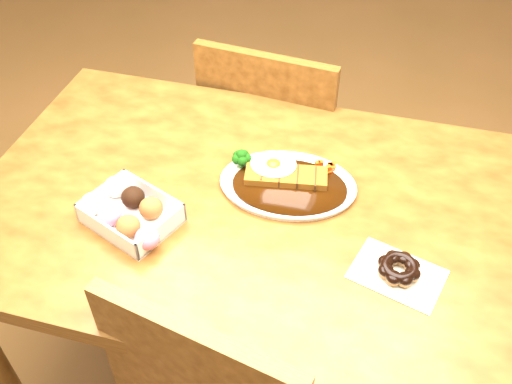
% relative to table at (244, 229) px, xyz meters
% --- Properties ---
extents(ground, '(6.00, 6.00, 0.00)m').
position_rel_table_xyz_m(ground, '(0.00, 0.00, -0.65)').
color(ground, brown).
rests_on(ground, ground).
extents(table, '(1.20, 0.80, 0.75)m').
position_rel_table_xyz_m(table, '(0.00, 0.00, 0.00)').
color(table, '#48270E').
rests_on(table, ground).
extents(chair_far, '(0.46, 0.46, 0.87)m').
position_rel_table_xyz_m(chair_far, '(-0.05, 0.54, -0.17)').
color(chair_far, '#48270E').
rests_on(chair_far, ground).
extents(katsu_curry_plate, '(0.32, 0.24, 0.06)m').
position_rel_table_xyz_m(katsu_curry_plate, '(0.08, 0.07, 0.11)').
color(katsu_curry_plate, white).
rests_on(katsu_curry_plate, table).
extents(donut_box, '(0.22, 0.20, 0.05)m').
position_rel_table_xyz_m(donut_box, '(-0.21, -0.12, 0.13)').
color(donut_box, white).
rests_on(donut_box, table).
extents(pon_de_ring, '(0.20, 0.16, 0.03)m').
position_rel_table_xyz_m(pon_de_ring, '(0.35, -0.12, 0.12)').
color(pon_de_ring, silver).
rests_on(pon_de_ring, table).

